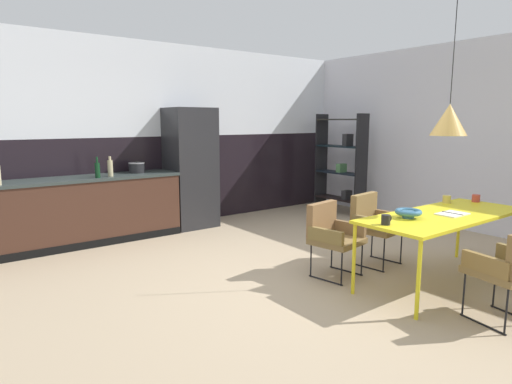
% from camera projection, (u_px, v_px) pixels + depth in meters
% --- Properties ---
extents(ground_plane, '(9.14, 9.14, 0.00)m').
position_uv_depth(ground_plane, '(309.00, 281.00, 4.55)').
color(ground_plane, tan).
extents(back_wall_splashback_dark, '(7.03, 0.12, 1.41)m').
position_uv_depth(back_wall_splashback_dark, '(170.00, 180.00, 6.99)').
color(back_wall_splashback_dark, black).
rests_on(back_wall_splashback_dark, ground).
extents(back_wall_panel_upper, '(7.03, 0.12, 1.41)m').
position_uv_depth(back_wall_panel_upper, '(167.00, 90.00, 6.76)').
color(back_wall_panel_upper, silver).
rests_on(back_wall_panel_upper, back_wall_splashback_dark).
extents(side_wall_right, '(0.12, 6.58, 2.83)m').
position_uv_depth(side_wall_right, '(482.00, 137.00, 6.37)').
color(side_wall_right, silver).
rests_on(side_wall_right, ground).
extents(kitchen_counter, '(3.22, 0.63, 0.91)m').
position_uv_depth(kitchen_counter, '(59.00, 213.00, 5.70)').
color(kitchen_counter, '#3E241A').
rests_on(kitchen_counter, ground).
extents(refrigerator_column, '(0.69, 0.60, 1.85)m').
position_uv_depth(refrigerator_column, '(191.00, 168.00, 6.78)').
color(refrigerator_column, '#232326').
rests_on(refrigerator_column, ground).
extents(dining_table, '(1.99, 0.77, 0.72)m').
position_uv_depth(dining_table, '(445.00, 218.00, 4.40)').
color(dining_table, yellow).
rests_on(dining_table, ground).
extents(armchair_head_of_table, '(0.54, 0.53, 0.81)m').
position_uv_depth(armchair_head_of_table, '(373.00, 220.00, 5.05)').
color(armchair_head_of_table, brown).
rests_on(armchair_head_of_table, ground).
extents(armchair_far_side, '(0.55, 0.54, 0.78)m').
position_uv_depth(armchair_far_side, '(331.00, 231.00, 4.66)').
color(armchair_far_side, brown).
rests_on(armchair_far_side, ground).
extents(fruit_bowl, '(0.25, 0.25, 0.08)m').
position_uv_depth(fruit_bowl, '(408.00, 213.00, 4.20)').
color(fruit_bowl, '#33607F').
rests_on(fruit_bowl, dining_table).
extents(open_book, '(0.31, 0.22, 0.02)m').
position_uv_depth(open_book, '(452.00, 214.00, 4.36)').
color(open_book, white).
rests_on(open_book, dining_table).
extents(mug_wide_latte, '(0.13, 0.09, 0.09)m').
position_uv_depth(mug_wide_latte, '(447.00, 199.00, 4.97)').
color(mug_wide_latte, gold).
rests_on(mug_wide_latte, dining_table).
extents(mug_short_terracotta, '(0.12, 0.08, 0.09)m').
position_uv_depth(mug_short_terracotta, '(386.00, 220.00, 3.93)').
color(mug_short_terracotta, black).
rests_on(mug_short_terracotta, dining_table).
extents(mug_glass_clear, '(0.13, 0.09, 0.08)m').
position_uv_depth(mug_glass_clear, '(476.00, 198.00, 5.04)').
color(mug_glass_clear, '#B23D33').
rests_on(mug_glass_clear, dining_table).
extents(cooking_pot, '(0.23, 0.23, 0.17)m').
position_uv_depth(cooking_pot, '(137.00, 168.00, 6.29)').
color(cooking_pot, black).
rests_on(cooking_pot, kitchen_counter).
extents(bottle_wine_green, '(0.07, 0.07, 0.27)m').
position_uv_depth(bottle_wine_green, '(110.00, 168.00, 5.88)').
color(bottle_wine_green, tan).
rests_on(bottle_wine_green, kitchen_counter).
extents(bottle_spice_small, '(0.06, 0.06, 0.28)m').
position_uv_depth(bottle_spice_small, '(97.00, 170.00, 5.74)').
color(bottle_spice_small, '#0F3319').
rests_on(bottle_spice_small, kitchen_counter).
extents(open_shelf_unit, '(0.30, 0.99, 1.77)m').
position_uv_depth(open_shelf_unit, '(341.00, 162.00, 7.83)').
color(open_shelf_unit, black).
rests_on(open_shelf_unit, ground).
extents(pendant_lamp_over_table_near, '(0.35, 0.35, 1.27)m').
position_uv_depth(pendant_lamp_over_table_near, '(449.00, 120.00, 4.26)').
color(pendant_lamp_over_table_near, black).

